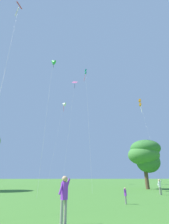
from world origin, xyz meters
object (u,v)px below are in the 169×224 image
object	(u,v)px
kite_white_distant	(64,104)
kite_pink_low	(74,86)
person_far_back	(64,194)
tree_left_oak	(145,155)
kite_orange_box	(140,103)
kite_green_small	(53,62)
kite_teal_box	(86,73)
kite_red_high	(17,13)
person_child_small	(125,194)
person_with_spool	(160,185)

from	to	relation	value
kite_white_distant	kite_pink_low	distance (m)	6.99
person_far_back	tree_left_oak	size ratio (longest dim) A/B	0.24
kite_orange_box	kite_green_small	distance (m)	22.27
tree_left_oak	kite_teal_box	bearing A→B (deg)	-176.60
kite_pink_low	kite_red_high	bearing A→B (deg)	-104.76
kite_white_distant	person_child_small	size ratio (longest dim) A/B	21.56
kite_green_small	kite_red_high	size ratio (longest dim) A/B	0.87
kite_pink_low	tree_left_oak	xyz separation A→B (m)	(11.59, -19.02, -23.09)
kite_white_distant	kite_orange_box	distance (m)	22.01
person_child_small	kite_green_small	bearing A→B (deg)	122.23
kite_teal_box	person_with_spool	bearing A→B (deg)	-49.05
kite_white_distant	person_with_spool	xyz separation A→B (m)	(11.90, -27.74, -21.10)
person_with_spool	tree_left_oak	distance (m)	10.17
person_far_back	person_with_spool	distance (m)	14.89
kite_red_high	person_child_small	world-z (taller)	kite_red_high
kite_pink_low	person_far_back	bearing A→B (deg)	-91.51
kite_white_distant	kite_pink_low	size ratio (longest dim) A/B	0.75
person_child_small	kite_white_distant	bearing A→B (deg)	100.42
tree_left_oak	person_child_small	bearing A→B (deg)	-119.67
kite_white_distant	tree_left_oak	distance (m)	29.26
kite_teal_box	kite_pink_low	distance (m)	21.37
kite_orange_box	kite_green_small	xyz separation A→B (m)	(-19.47, -10.55, 2.35)
kite_teal_box	kite_pink_low	bearing A→B (deg)	94.97
person_far_back	person_with_spool	bearing A→B (deg)	48.56
person_child_small	person_with_spool	bearing A→B (deg)	46.67
kite_pink_low	person_child_small	size ratio (longest dim) A/B	28.90
kite_teal_box	kite_white_distant	bearing A→B (deg)	103.73
kite_orange_box	kite_red_high	world-z (taller)	kite_red_high
kite_teal_box	person_far_back	distance (m)	27.20
person_far_back	person_with_spool	world-z (taller)	person_far_back
kite_white_distant	kite_teal_box	size ratio (longest dim) A/B	1.09
kite_teal_box	kite_green_small	world-z (taller)	kite_teal_box
kite_pink_low	tree_left_oak	size ratio (longest dim) A/B	4.03
kite_teal_box	person_with_spool	world-z (taller)	kite_teal_box
person_child_small	tree_left_oak	bearing A→B (deg)	60.33
kite_teal_box	person_child_small	size ratio (longest dim) A/B	19.81
kite_red_high	person_with_spool	bearing A→B (deg)	8.79
kite_red_high	kite_teal_box	bearing A→B (deg)	48.05
kite_orange_box	kite_green_small	world-z (taller)	kite_green_small
kite_white_distant	kite_green_small	bearing A→B (deg)	-93.01
kite_teal_box	tree_left_oak	world-z (taller)	kite_teal_box
kite_white_distant	kite_orange_box	xyz separation A→B (m)	(18.30, -11.52, -4.07)
kite_orange_box	kite_red_high	distance (m)	30.10
kite_green_small	person_child_small	xyz separation A→B (m)	(7.37, -11.69, -19.67)
kite_pink_low	person_child_small	bearing A→B (deg)	-84.69
kite_white_distant	kite_orange_box	world-z (taller)	kite_white_distant
person_with_spool	tree_left_oak	size ratio (longest dim) A/B	0.20
kite_pink_low	person_far_back	distance (m)	47.55
kite_green_small	person_with_spool	bearing A→B (deg)	-23.46
kite_teal_box	person_with_spool	size ratio (longest dim) A/B	13.67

